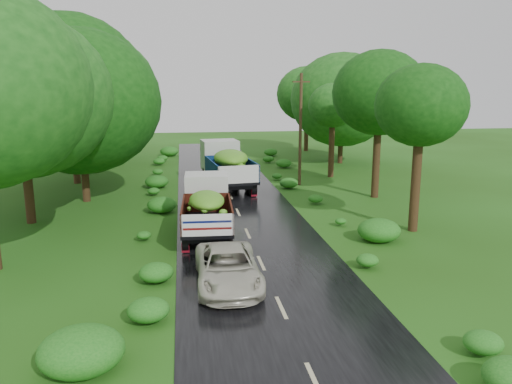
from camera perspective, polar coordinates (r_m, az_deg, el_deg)
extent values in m
plane|color=#1F460F|center=(15.92, 2.90, -13.09)|extent=(120.00, 120.00, 0.00)
cube|color=black|center=(20.48, 0.14, -7.18)|extent=(6.50, 80.00, 0.02)
cube|color=#BFB78C|center=(12.50, 6.74, -20.68)|extent=(0.12, 1.60, 0.00)
cube|color=#BFB78C|center=(15.91, 2.90, -13.02)|extent=(0.12, 1.60, 0.00)
cube|color=#BFB78C|center=(19.55, 0.58, -8.11)|extent=(0.12, 1.60, 0.00)
cube|color=#BFB78C|center=(23.30, -0.96, -4.74)|extent=(0.12, 1.60, 0.00)
cube|color=#BFB78C|center=(27.13, -2.07, -2.32)|extent=(0.12, 1.60, 0.00)
cube|color=#BFB78C|center=(31.00, -2.89, -0.50)|extent=(0.12, 1.60, 0.00)
cube|color=#BFB78C|center=(34.90, -3.54, 0.92)|extent=(0.12, 1.60, 0.00)
cube|color=#BFB78C|center=(38.82, -4.05, 2.05)|extent=(0.12, 1.60, 0.00)
cube|color=#BFB78C|center=(42.75, -4.47, 2.98)|extent=(0.12, 1.60, 0.00)
cube|color=#BFB78C|center=(46.70, -4.82, 3.74)|extent=(0.12, 1.60, 0.00)
cube|color=#BFB78C|center=(50.65, -5.11, 4.39)|extent=(0.12, 1.60, 0.00)
cube|color=#BFB78C|center=(54.61, -5.37, 4.94)|extent=(0.12, 1.60, 0.00)
cube|color=black|center=(22.98, -5.60, -3.52)|extent=(1.85, 5.34, 0.26)
cylinder|color=black|center=(24.89, -7.71, -2.69)|extent=(0.30, 0.95, 0.94)
cylinder|color=black|center=(24.89, -3.53, -2.60)|extent=(0.30, 0.95, 0.94)
cylinder|color=black|center=(21.89, -7.96, -4.76)|extent=(0.30, 0.95, 0.94)
cylinder|color=black|center=(21.89, -3.19, -4.66)|extent=(0.30, 0.95, 0.94)
cylinder|color=black|center=(20.98, -8.05, -5.52)|extent=(0.30, 0.95, 0.94)
cylinder|color=black|center=(20.98, -3.07, -5.41)|extent=(0.30, 0.95, 0.94)
cube|color=maroon|center=(20.74, -8.06, -6.32)|extent=(0.32, 0.05, 0.42)
cube|color=maroon|center=(20.74, -3.02, -6.22)|extent=(0.32, 0.05, 0.42)
cube|color=silver|center=(24.79, -5.68, 0.06)|extent=(2.14, 1.87, 1.78)
cube|color=black|center=(21.98, -5.60, -3.69)|extent=(2.33, 4.12, 0.15)
cube|color=#4A170D|center=(21.87, -8.35, -2.43)|extent=(0.26, 4.02, 0.89)
cube|color=#4A170D|center=(21.87, -2.90, -2.32)|extent=(0.26, 4.02, 0.89)
cube|color=#4A170D|center=(23.76, -5.65, -1.19)|extent=(2.15, 0.17, 0.89)
cube|color=silver|center=(19.94, -5.59, -3.79)|extent=(2.15, 0.17, 0.89)
ellipsoid|color=#3C8F1A|center=(21.71, -5.66, -0.95)|extent=(1.96, 3.46, 0.94)
cube|color=black|center=(33.18, -3.31, 1.58)|extent=(2.63, 6.46, 0.31)
cylinder|color=black|center=(35.23, -5.79, 1.87)|extent=(0.44, 1.14, 1.11)
cylinder|color=black|center=(35.63, -2.36, 2.04)|extent=(0.44, 1.14, 1.11)
cylinder|color=black|center=(31.63, -4.70, 0.73)|extent=(0.44, 1.14, 1.11)
cylinder|color=black|center=(32.08, -0.90, 0.93)|extent=(0.44, 1.14, 1.11)
cylinder|color=black|center=(30.53, -4.31, 0.32)|extent=(0.44, 1.14, 1.11)
cylinder|color=black|center=(31.00, -0.38, 0.53)|extent=(0.44, 1.14, 1.11)
cube|color=maroon|center=(30.22, -4.17, -0.28)|extent=(0.38, 0.09, 0.50)
cube|color=maroon|center=(30.69, -0.20, -0.05)|extent=(0.38, 0.09, 0.50)
cube|color=silver|center=(35.42, -4.17, 4.22)|extent=(2.69, 2.39, 2.12)
cube|color=black|center=(32.01, -2.89, 1.64)|extent=(3.10, 5.06, 0.18)
cube|color=navy|center=(31.67, -5.09, 2.63)|extent=(0.64, 4.77, 1.06)
cube|color=navy|center=(32.18, -0.74, 2.83)|extent=(0.64, 4.77, 1.06)
cube|color=navy|center=(34.18, -3.74, 3.35)|extent=(2.56, 0.38, 1.06)
cube|color=silver|center=(29.64, -1.94, 2.02)|extent=(2.56, 0.38, 1.06)
ellipsoid|color=#3C8F1A|center=(31.80, -2.91, 3.92)|extent=(2.60, 4.25, 1.11)
imported|color=beige|center=(17.30, -3.24, -8.62)|extent=(2.15, 4.62, 1.28)
cylinder|color=#382616|center=(34.22, 5.09, 7.05)|extent=(0.26, 0.26, 7.57)
cube|color=#382616|center=(34.09, 5.20, 12.44)|extent=(1.29, 0.51, 0.09)
cylinder|color=black|center=(26.90, -24.91, 4.13)|extent=(0.45, 0.45, 7.14)
ellipsoid|color=#0D3F0C|center=(26.71, -25.43, 9.90)|extent=(4.20, 4.20, 3.78)
cylinder|color=black|center=(30.87, -19.17, 5.02)|extent=(0.44, 0.44, 6.65)
ellipsoid|color=#0D3F0C|center=(30.69, -19.50, 9.70)|extent=(4.30, 4.30, 3.87)
cylinder|color=black|center=(36.90, -20.18, 7.17)|extent=(0.48, 0.48, 8.15)
ellipsoid|color=#0D3F0C|center=(36.80, -20.53, 11.97)|extent=(4.43, 4.43, 3.99)
cylinder|color=black|center=(40.60, -19.35, 7.33)|extent=(0.47, 0.47, 7.75)
ellipsoid|color=#0D3F0C|center=(40.50, -19.64, 11.48)|extent=(3.35, 3.35, 3.02)
cylinder|color=black|center=(44.67, -17.75, 8.43)|extent=(0.49, 0.49, 8.71)
ellipsoid|color=#0D3F0C|center=(44.62, -18.03, 12.67)|extent=(4.11, 4.11, 3.70)
cylinder|color=black|center=(49.94, -16.76, 8.25)|extent=(0.47, 0.47, 7.72)
ellipsoid|color=#0D3F0C|center=(49.85, -16.97, 11.61)|extent=(4.38, 4.38, 3.95)
cylinder|color=black|center=(24.25, 17.94, 3.39)|extent=(0.44, 0.44, 6.70)
ellipsoid|color=#134912|center=(24.02, 18.34, 9.40)|extent=(2.89, 2.89, 2.60)
cylinder|color=black|center=(31.13, 13.70, 5.92)|extent=(0.45, 0.45, 7.21)
ellipsoid|color=#134912|center=(30.97, 13.95, 10.96)|extent=(3.35, 3.35, 3.02)
cylinder|color=black|center=(37.68, 8.66, 6.26)|extent=(0.43, 0.43, 6.06)
ellipsoid|color=#134912|center=(37.53, 8.77, 9.76)|extent=(2.69, 2.69, 2.42)
cylinder|color=black|center=(44.65, 9.70, 7.27)|extent=(0.43, 0.43, 6.30)
ellipsoid|color=#134912|center=(44.52, 9.81, 10.34)|extent=(4.24, 4.24, 3.81)
cylinder|color=black|center=(52.74, 5.80, 8.31)|extent=(0.44, 0.44, 6.69)
ellipsoid|color=#134912|center=(52.64, 5.86, 11.07)|extent=(3.56, 3.56, 3.20)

